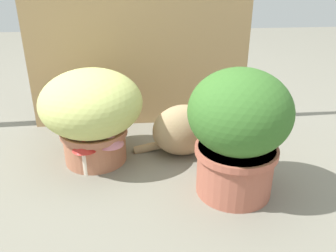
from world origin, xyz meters
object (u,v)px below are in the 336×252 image
object	(u,v)px
cat	(187,127)
leafy_planter	(238,129)
mushroom_ornament_pink	(110,142)
grass_planter	(92,111)
mushroom_ornament_red	(85,149)

from	to	relation	value
cat	leafy_planter	bearing A→B (deg)	-65.92
mushroom_ornament_pink	grass_planter	bearing A→B (deg)	132.60
mushroom_ornament_red	leafy_planter	bearing A→B (deg)	-17.10
cat	mushroom_ornament_pink	bearing A→B (deg)	-163.00
grass_planter	mushroom_ornament_pink	world-z (taller)	grass_planter
grass_planter	mushroom_ornament_pink	size ratio (longest dim) A/B	2.44
leafy_planter	cat	xyz separation A→B (m)	(-0.13, 0.29, -0.12)
cat	mushroom_ornament_pink	world-z (taller)	cat
leafy_planter	mushroom_ornament_pink	world-z (taller)	leafy_planter
grass_planter	mushroom_ornament_red	xyz separation A→B (m)	(-0.02, -0.10, -0.11)
grass_planter	cat	bearing A→B (deg)	3.16
grass_planter	mushroom_ornament_red	distance (m)	0.15
mushroom_ornament_pink	cat	bearing A→B (deg)	17.00
grass_planter	cat	distance (m)	0.40
grass_planter	leafy_planter	distance (m)	0.58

